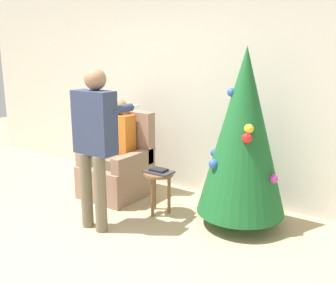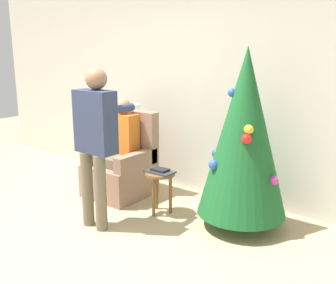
# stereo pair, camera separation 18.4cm
# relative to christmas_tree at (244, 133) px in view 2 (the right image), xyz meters

# --- Properties ---
(ground_plane) EXTENTS (14.00, 14.00, 0.00)m
(ground_plane) POSITION_rel_christmas_tree_xyz_m (-1.02, -1.58, -1.00)
(ground_plane) COLOR tan
(wall_back) EXTENTS (8.00, 0.06, 2.70)m
(wall_back) POSITION_rel_christmas_tree_xyz_m (-1.02, 0.65, 0.35)
(wall_back) COLOR beige
(wall_back) RESTS_ON ground_plane
(christmas_tree) EXTENTS (0.91, 0.91, 1.85)m
(christmas_tree) POSITION_rel_christmas_tree_xyz_m (0.00, 0.00, 0.00)
(christmas_tree) COLOR brown
(christmas_tree) RESTS_ON ground_plane
(armchair) EXTENTS (0.70, 0.73, 1.05)m
(armchair) POSITION_rel_christmas_tree_xyz_m (-1.64, -0.06, -0.66)
(armchair) COLOR #93705B
(armchair) RESTS_ON ground_plane
(person_seated) EXTENTS (0.36, 0.46, 1.23)m
(person_seated) POSITION_rel_christmas_tree_xyz_m (-1.64, -0.10, -0.33)
(person_seated) COLOR #6B604C
(person_seated) RESTS_ON ground_plane
(person_standing) EXTENTS (0.46, 0.57, 1.64)m
(person_standing) POSITION_rel_christmas_tree_xyz_m (-1.19, -0.89, -0.01)
(person_standing) COLOR #6B604C
(person_standing) RESTS_ON ground_plane
(side_stool) EXTENTS (0.33, 0.33, 0.48)m
(side_stool) POSITION_rel_christmas_tree_xyz_m (-0.88, -0.25, -0.62)
(side_stool) COLOR brown
(side_stool) RESTS_ON ground_plane
(laptop) EXTENTS (0.32, 0.20, 0.02)m
(laptop) POSITION_rel_christmas_tree_xyz_m (-0.88, -0.25, -0.51)
(laptop) COLOR #38383D
(laptop) RESTS_ON side_stool
(book) EXTENTS (0.19, 0.13, 0.02)m
(book) POSITION_rel_christmas_tree_xyz_m (-0.88, -0.25, -0.49)
(book) COLOR black
(book) RESTS_ON laptop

